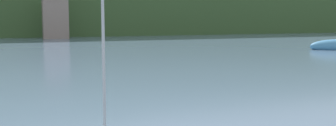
% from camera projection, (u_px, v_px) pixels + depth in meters
% --- Properties ---
extents(shore_building_westcentral, '(5.48, 3.36, 10.09)m').
position_uv_depth(shore_building_westcentral, '(55.00, 16.00, 85.65)').
color(shore_building_westcentral, gray).
rests_on(shore_building_westcentral, ground_plane).
extents(mooring_buoy_mid, '(0.40, 0.40, 0.40)m').
position_uv_depth(mooring_buoy_mid, '(320.00, 47.00, 62.13)').
color(mooring_buoy_mid, yellow).
rests_on(mooring_buoy_mid, ground_plane).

